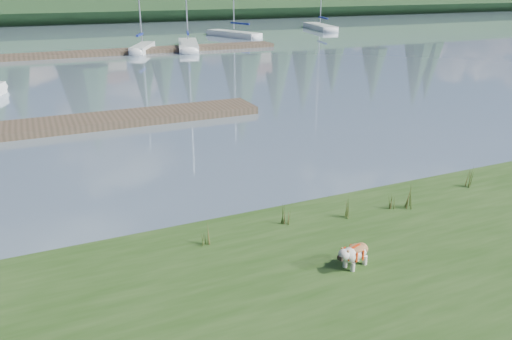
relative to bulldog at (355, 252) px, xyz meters
name	(u,v)px	position (x,y,z in m)	size (l,w,h in m)	color
ground	(95,55)	(-0.32, 34.47, -0.64)	(200.00, 200.00, 0.00)	#7E95A6
bank	(392,326)	(-0.32, -1.53, -0.47)	(60.00, 9.00, 0.35)	#2E4B1C
ridge	(55,2)	(-0.32, 77.47, 1.86)	(200.00, 20.00, 5.00)	#1B341A
bulldog	(355,252)	(0.00, 0.00, 0.00)	(0.80, 0.46, 0.47)	silver
dock_near	(59,125)	(-4.32, 13.47, -0.49)	(16.00, 2.00, 0.30)	#4C3D2C
dock_far	(121,52)	(1.68, 34.47, -0.49)	(26.00, 2.20, 0.30)	#4C3D2C
sailboat_bg_2	(144,47)	(3.73, 35.34, -0.31)	(3.27, 5.49, 8.59)	white
sailboat_bg_3	(188,44)	(7.64, 35.79, -0.32)	(3.54, 7.87, 11.41)	white
sailboat_bg_4	(230,33)	(14.37, 43.19, -0.32)	(4.09, 7.72, 11.35)	white
sailboat_bg_5	(318,26)	(27.41, 47.31, -0.33)	(3.66, 9.13, 12.69)	white
weed_0	(287,216)	(-0.35, 2.05, -0.09)	(0.17, 0.14, 0.49)	#475B23
weed_1	(347,208)	(1.04, 1.80, -0.06)	(0.17, 0.14, 0.56)	#475B23
weed_2	(410,198)	(2.65, 1.60, -0.02)	(0.17, 0.14, 0.65)	#475B23
weed_3	(205,235)	(-2.28, 1.93, -0.08)	(0.17, 0.14, 0.50)	#475B23
weed_4	(391,201)	(2.22, 1.75, -0.10)	(0.17, 0.14, 0.46)	#475B23
weed_5	(471,178)	(4.94, 1.98, -0.03)	(0.17, 0.14, 0.64)	#475B23
mud_lip	(272,220)	(-0.32, 2.87, -0.57)	(60.00, 0.50, 0.14)	#33281C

